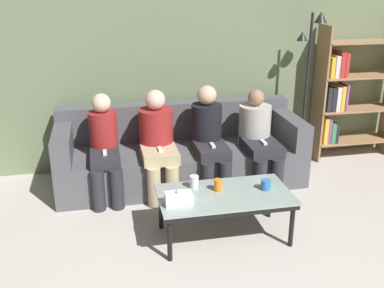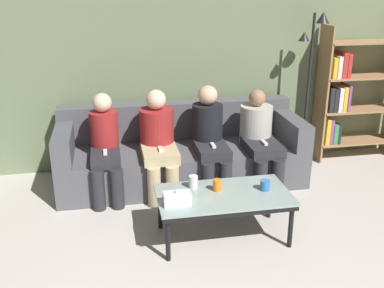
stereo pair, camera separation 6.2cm
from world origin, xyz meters
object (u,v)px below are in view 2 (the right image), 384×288
Objects in this scene: cup_near_right at (217,185)px; tissue_box at (177,198)px; seated_person_mid_right at (210,136)px; seated_person_right_end at (259,136)px; coffee_table at (223,198)px; cup_far_center at (193,182)px; seated_person_left_end at (105,145)px; cup_near_left at (265,185)px; seated_person_mid_left at (158,139)px; bookshelf at (348,95)px; standing_lamp at (310,75)px; couch at (181,154)px.

tissue_box is (-0.37, -0.18, -0.00)m from cup_near_right.
seated_person_right_end is at bearing -1.56° from seated_person_mid_right.
coffee_table is 0.30m from cup_far_center.
seated_person_left_end is 1.07m from seated_person_mid_right.
cup_far_center is 0.32m from tissue_box.
cup_near_left is 0.08× the size of seated_person_mid_left.
coffee_table is at bearing -141.68° from bookshelf.
seated_person_left_end is 1.61m from seated_person_right_end.
seated_person_mid_right is (0.34, 0.86, 0.10)m from cup_far_center.
seated_person_left_end reaches higher than cup_near_right.
standing_lamp reaches higher than seated_person_mid_left.
bookshelf reaches higher than seated_person_left_end.
tissue_box is at bearing -171.77° from cup_near_left.
seated_person_mid_right is at bearing -0.57° from seated_person_mid_left.
seated_person_mid_right reaches higher than couch.
seated_person_mid_left is at bearing -168.51° from standing_lamp.
standing_lamp is at bearing 5.53° from couch.
seated_person_mid_right is at bearing 0.55° from seated_person_left_end.
seated_person_left_end is (-0.55, 1.11, 0.08)m from tissue_box.
standing_lamp is 0.97m from seated_person_right_end.
couch is 25.26× the size of cup_near_right.
cup_near_right is at bearing -25.88° from cup_far_center.
cup_near_left is 0.78m from tissue_box.
cup_near_right is 0.06× the size of bookshelf.
cup_far_center is at bearing -111.60° from seated_person_mid_right.
standing_lamp is at bearing -166.30° from bookshelf.
standing_lamp is at bearing 40.27° from tissue_box.
seated_person_mid_right is 0.54m from seated_person_right_end.
couch is 23.15× the size of cup_far_center.
couch is 2.42× the size of seated_person_mid_right.
tissue_box is 1.25m from seated_person_left_end.
seated_person_left_end reaches higher than seated_person_right_end.
cup_near_right is 0.10× the size of seated_person_mid_right.
tissue_box is at bearing -145.11° from bookshelf.
cup_near_left is 0.41m from cup_near_right.
cup_far_center is 0.89m from seated_person_mid_left.
couch is 29.07× the size of cup_near_left.
couch is 1.09m from cup_far_center.
couch is at bearing 15.97° from seated_person_left_end.
tissue_box reaches higher than cup_far_center.
seated_person_mid_left is (-2.35, -0.50, -0.22)m from bookshelf.
tissue_box is at bearing -114.90° from seated_person_mid_right.
cup_near_right is at bearing -45.52° from seated_person_left_end.
seated_person_right_end is at bearing 57.15° from coffee_table.
standing_lamp is at bearing 16.47° from seated_person_mid_right.
tissue_box is 1.13m from seated_person_mid_left.
coffee_table is 1.11× the size of seated_person_right_end.
standing_lamp is (1.39, 1.31, 0.62)m from cup_near_right.
bookshelf is at bearing 12.04° from seated_person_mid_left.
couch is 2.58× the size of seated_person_right_end.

